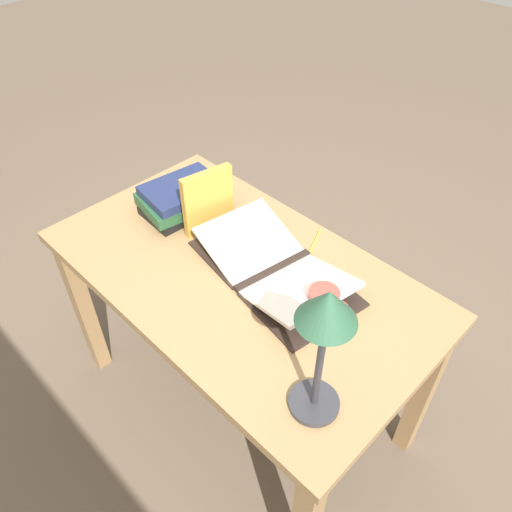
{
  "coord_description": "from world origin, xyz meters",
  "views": [
    {
      "loc": [
        -0.85,
        0.77,
        1.89
      ],
      "look_at": [
        -0.05,
        -0.03,
        0.84
      ],
      "focal_mm": 35.0,
      "sensor_mm": 36.0,
      "label": 1
    }
  ],
  "objects_px": {
    "coffee_mug": "(324,303)",
    "pencil": "(313,245)",
    "book_stack_tall": "(183,197)",
    "book_standing_upright": "(208,201)",
    "open_book": "(273,267)",
    "reading_lamp": "(325,326)"
  },
  "relations": [
    {
      "from": "open_book",
      "to": "coffee_mug",
      "type": "relative_size",
      "value": 5.22
    },
    {
      "from": "open_book",
      "to": "pencil",
      "type": "bearing_deg",
      "value": -82.68
    },
    {
      "from": "open_book",
      "to": "coffee_mug",
      "type": "distance_m",
      "value": 0.22
    },
    {
      "from": "reading_lamp",
      "to": "pencil",
      "type": "bearing_deg",
      "value": -49.8
    },
    {
      "from": "open_book",
      "to": "pencil",
      "type": "height_order",
      "value": "open_book"
    },
    {
      "from": "open_book",
      "to": "book_standing_upright",
      "type": "xyz_separation_m",
      "value": [
        0.32,
        -0.01,
        0.09
      ]
    },
    {
      "from": "open_book",
      "to": "coffee_mug",
      "type": "bearing_deg",
      "value": -176.42
    },
    {
      "from": "book_stack_tall",
      "to": "reading_lamp",
      "type": "xyz_separation_m",
      "value": [
        -0.86,
        0.28,
        0.26
      ]
    },
    {
      "from": "open_book",
      "to": "pencil",
      "type": "xyz_separation_m",
      "value": [
        -0.01,
        -0.19,
        -0.02
      ]
    },
    {
      "from": "book_standing_upright",
      "to": "coffee_mug",
      "type": "distance_m",
      "value": 0.54
    },
    {
      "from": "reading_lamp",
      "to": "pencil",
      "type": "relative_size",
      "value": 2.51
    },
    {
      "from": "open_book",
      "to": "reading_lamp",
      "type": "relative_size",
      "value": 1.46
    },
    {
      "from": "open_book",
      "to": "reading_lamp",
      "type": "bearing_deg",
      "value": 154.89
    },
    {
      "from": "coffee_mug",
      "to": "pencil",
      "type": "height_order",
      "value": "coffee_mug"
    },
    {
      "from": "reading_lamp",
      "to": "coffee_mug",
      "type": "bearing_deg",
      "value": -54.77
    },
    {
      "from": "book_stack_tall",
      "to": "open_book",
      "type": "bearing_deg",
      "value": 178.37
    },
    {
      "from": "book_stack_tall",
      "to": "book_standing_upright",
      "type": "height_order",
      "value": "book_standing_upright"
    },
    {
      "from": "reading_lamp",
      "to": "coffee_mug",
      "type": "relative_size",
      "value": 3.58
    },
    {
      "from": "coffee_mug",
      "to": "pencil",
      "type": "bearing_deg",
      "value": -44.79
    },
    {
      "from": "book_stack_tall",
      "to": "book_standing_upright",
      "type": "relative_size",
      "value": 1.42
    },
    {
      "from": "book_stack_tall",
      "to": "pencil",
      "type": "xyz_separation_m",
      "value": [
        -0.47,
        -0.18,
        -0.05
      ]
    },
    {
      "from": "book_standing_upright",
      "to": "coffee_mug",
      "type": "height_order",
      "value": "book_standing_upright"
    }
  ]
}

